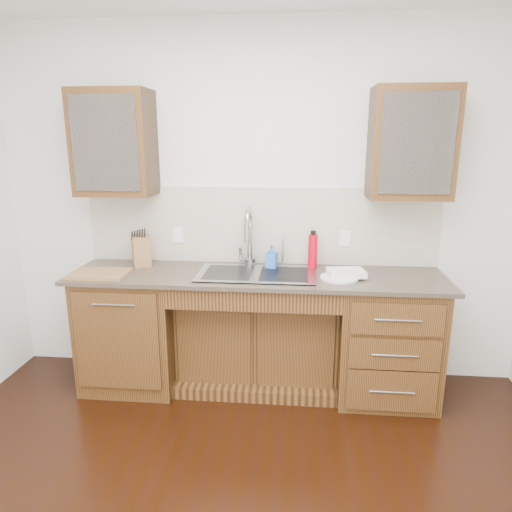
# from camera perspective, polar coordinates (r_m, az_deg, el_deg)

# --- Properties ---
(wall_back) EXTENTS (4.00, 0.10, 2.70)m
(wall_back) POSITION_cam_1_polar(r_m,az_deg,el_deg) (3.57, 0.61, 6.29)
(wall_back) COLOR white
(wall_back) RESTS_ON ground
(base_cabinet_left) EXTENTS (0.70, 0.62, 0.88)m
(base_cabinet_left) POSITION_cam_1_polar(r_m,az_deg,el_deg) (3.68, -15.02, -8.73)
(base_cabinet_left) COLOR #593014
(base_cabinet_left) RESTS_ON ground
(base_cabinet_center) EXTENTS (1.20, 0.44, 0.70)m
(base_cabinet_center) POSITION_cam_1_polar(r_m,az_deg,el_deg) (3.59, 0.20, -10.34)
(base_cabinet_center) COLOR #593014
(base_cabinet_center) RESTS_ON ground
(base_cabinet_right) EXTENTS (0.70, 0.62, 0.88)m
(base_cabinet_right) POSITION_cam_1_polar(r_m,az_deg,el_deg) (3.52, 15.87, -9.85)
(base_cabinet_right) COLOR #593014
(base_cabinet_right) RESTS_ON ground
(countertop) EXTENTS (2.70, 0.65, 0.03)m
(countertop) POSITION_cam_1_polar(r_m,az_deg,el_deg) (3.30, 0.04, -2.50)
(countertop) COLOR #84705B
(countertop) RESTS_ON base_cabinet_left
(backsplash) EXTENTS (2.70, 0.02, 0.59)m
(backsplash) POSITION_cam_1_polar(r_m,az_deg,el_deg) (3.53, 0.52, 3.81)
(backsplash) COLOR beige
(backsplash) RESTS_ON wall_back
(sink) EXTENTS (0.84, 0.46, 0.19)m
(sink) POSITION_cam_1_polar(r_m,az_deg,el_deg) (3.31, 0.02, -3.73)
(sink) COLOR #9E9EA5
(sink) RESTS_ON countertop
(faucet) EXTENTS (0.04, 0.04, 0.40)m
(faucet) POSITION_cam_1_polar(r_m,az_deg,el_deg) (3.46, -0.78, 1.98)
(faucet) COLOR #999993
(faucet) RESTS_ON countertop
(filter_tap) EXTENTS (0.02, 0.02, 0.24)m
(filter_tap) POSITION_cam_1_polar(r_m,az_deg,el_deg) (3.47, 3.35, 0.64)
(filter_tap) COLOR #999993
(filter_tap) RESTS_ON countertop
(upper_cabinet_left) EXTENTS (0.55, 0.34, 0.75)m
(upper_cabinet_left) POSITION_cam_1_polar(r_m,az_deg,el_deg) (3.56, -17.27, 13.32)
(upper_cabinet_left) COLOR #593014
(upper_cabinet_left) RESTS_ON wall_back
(upper_cabinet_right) EXTENTS (0.55, 0.34, 0.75)m
(upper_cabinet_right) POSITION_cam_1_polar(r_m,az_deg,el_deg) (3.38, 18.81, 13.17)
(upper_cabinet_right) COLOR #593014
(upper_cabinet_right) RESTS_ON wall_back
(outlet_left) EXTENTS (0.08, 0.01, 0.12)m
(outlet_left) POSITION_cam_1_polar(r_m,az_deg,el_deg) (3.65, -9.75, 2.59)
(outlet_left) COLOR white
(outlet_left) RESTS_ON backsplash
(outlet_right) EXTENTS (0.08, 0.01, 0.12)m
(outlet_right) POSITION_cam_1_polar(r_m,az_deg,el_deg) (3.54, 11.05, 2.17)
(outlet_right) COLOR white
(outlet_right) RESTS_ON backsplash
(soap_bottle) EXTENTS (0.10, 0.10, 0.18)m
(soap_bottle) POSITION_cam_1_polar(r_m,az_deg,el_deg) (3.41, 1.97, -0.11)
(soap_bottle) COLOR blue
(soap_bottle) RESTS_ON countertop
(water_bottle) EXTENTS (0.08, 0.08, 0.26)m
(water_bottle) POSITION_cam_1_polar(r_m,az_deg,el_deg) (3.44, 7.10, 0.59)
(water_bottle) COLOR #C20115
(water_bottle) RESTS_ON countertop
(plate) EXTENTS (0.34, 0.34, 0.01)m
(plate) POSITION_cam_1_polar(r_m,az_deg,el_deg) (3.23, 10.34, -2.71)
(plate) COLOR silver
(plate) RESTS_ON countertop
(dish_towel) EXTENTS (0.28, 0.22, 0.04)m
(dish_towel) POSITION_cam_1_polar(r_m,az_deg,el_deg) (3.26, 11.21, -2.06)
(dish_towel) COLOR white
(dish_towel) RESTS_ON plate
(knife_block) EXTENTS (0.20, 0.24, 0.23)m
(knife_block) POSITION_cam_1_polar(r_m,az_deg,el_deg) (3.62, -14.16, 0.70)
(knife_block) COLOR #997746
(knife_block) RESTS_ON countertop
(cutting_board) EXTENTS (0.42, 0.30, 0.02)m
(cutting_board) POSITION_cam_1_polar(r_m,az_deg,el_deg) (3.46, -19.00, -2.10)
(cutting_board) COLOR #A78A4A
(cutting_board) RESTS_ON countertop
(cup_left_a) EXTENTS (0.15, 0.15, 0.10)m
(cup_left_a) POSITION_cam_1_polar(r_m,az_deg,el_deg) (3.59, -18.35, 12.47)
(cup_left_a) COLOR white
(cup_left_a) RESTS_ON upper_cabinet_left
(cup_left_b) EXTENTS (0.14, 0.14, 0.10)m
(cup_left_b) POSITION_cam_1_polar(r_m,az_deg,el_deg) (3.52, -15.37, 12.59)
(cup_left_b) COLOR white
(cup_left_b) RESTS_ON upper_cabinet_left
(cup_right_a) EXTENTS (0.14, 0.14, 0.09)m
(cup_right_a) POSITION_cam_1_polar(r_m,az_deg,el_deg) (3.36, 17.11, 12.37)
(cup_right_a) COLOR white
(cup_right_a) RESTS_ON upper_cabinet_right
(cup_right_b) EXTENTS (0.14, 0.14, 0.10)m
(cup_right_b) POSITION_cam_1_polar(r_m,az_deg,el_deg) (3.41, 20.55, 12.20)
(cup_right_b) COLOR white
(cup_right_b) RESTS_ON upper_cabinet_right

